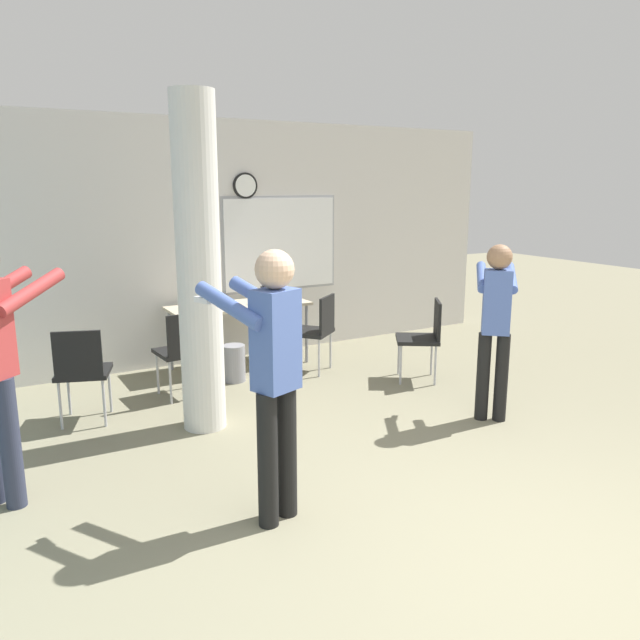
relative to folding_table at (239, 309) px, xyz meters
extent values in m
plane|color=gray|center=(-0.17, -4.58, -0.67)|extent=(24.00, 24.00, 0.00)
cube|color=silver|center=(-0.17, 0.48, 0.73)|extent=(8.00, 0.12, 2.80)
cylinder|color=black|center=(0.29, 0.41, 1.38)|extent=(0.30, 0.03, 0.30)
cylinder|color=white|center=(0.29, 0.39, 1.38)|extent=(0.26, 0.01, 0.25)
cube|color=#99999E|center=(0.74, 0.42, 0.68)|extent=(1.54, 0.01, 1.16)
cube|color=white|center=(0.74, 0.41, 0.68)|extent=(1.48, 0.02, 1.10)
cylinder|color=silver|center=(-0.99, -1.55, 0.73)|extent=(0.37, 0.37, 2.80)
cube|color=beige|center=(0.00, 0.00, 0.04)|extent=(1.60, 0.61, 0.03)
cylinder|color=gray|center=(-0.74, -0.25, -0.32)|extent=(0.04, 0.04, 0.70)
cylinder|color=gray|center=(0.74, -0.25, -0.32)|extent=(0.04, 0.04, 0.70)
cylinder|color=gray|center=(-0.74, 0.25, -0.32)|extent=(0.04, 0.04, 0.70)
cylinder|color=gray|center=(0.74, 0.25, -0.32)|extent=(0.04, 0.04, 0.70)
cylinder|color=black|center=(0.29, -0.05, 0.15)|extent=(0.08, 0.08, 0.19)
cylinder|color=black|center=(0.29, -0.05, 0.29)|extent=(0.03, 0.03, 0.08)
cylinder|color=gray|center=(-0.28, -0.49, -0.48)|extent=(0.24, 0.24, 0.39)
cube|color=black|center=(-1.86, -0.90, -0.22)|extent=(0.56, 0.56, 0.04)
cube|color=black|center=(-1.92, -1.09, 0.00)|extent=(0.38, 0.16, 0.40)
cylinder|color=#B7B7BC|center=(-1.63, -0.79, -0.46)|extent=(0.02, 0.02, 0.43)
cylinder|color=#B7B7BC|center=(-1.97, -0.67, -0.46)|extent=(0.02, 0.02, 0.43)
cylinder|color=#B7B7BC|center=(-1.75, -1.13, -0.46)|extent=(0.02, 0.02, 0.43)
cylinder|color=#B7B7BC|center=(-2.09, -1.01, -0.46)|extent=(0.02, 0.02, 0.43)
cube|color=black|center=(1.44, -1.43, -0.22)|extent=(0.61, 0.61, 0.04)
cube|color=black|center=(1.61, -1.54, 0.00)|extent=(0.24, 0.35, 0.40)
cylinder|color=#B7B7BC|center=(1.39, -1.18, -0.46)|extent=(0.02, 0.02, 0.43)
cylinder|color=#B7B7BC|center=(1.19, -1.48, -0.46)|extent=(0.02, 0.02, 0.43)
cylinder|color=#B7B7BC|center=(1.69, -1.38, -0.46)|extent=(0.02, 0.02, 0.43)
cylinder|color=#B7B7BC|center=(1.49, -1.68, -0.46)|extent=(0.02, 0.02, 0.43)
cube|color=black|center=(0.61, -0.56, -0.22)|extent=(0.62, 0.62, 0.04)
cube|color=black|center=(0.74, -0.72, 0.00)|extent=(0.33, 0.27, 0.40)
cylinder|color=#B7B7BC|center=(0.64, -0.31, -0.46)|extent=(0.02, 0.02, 0.43)
cylinder|color=#B7B7BC|center=(0.36, -0.53, -0.46)|extent=(0.02, 0.02, 0.43)
cylinder|color=#B7B7BC|center=(0.86, -0.59, -0.46)|extent=(0.02, 0.02, 0.43)
cylinder|color=#B7B7BC|center=(0.58, -0.82, -0.46)|extent=(0.02, 0.02, 0.43)
cube|color=black|center=(-0.91, -0.66, -0.22)|extent=(0.47, 0.47, 0.04)
cube|color=black|center=(-0.90, -0.87, 0.00)|extent=(0.40, 0.06, 0.40)
cylinder|color=#B7B7BC|center=(-0.74, -0.47, -0.46)|extent=(0.02, 0.02, 0.43)
cylinder|color=#B7B7BC|center=(-1.10, -0.49, -0.46)|extent=(0.02, 0.02, 0.43)
cylinder|color=#B7B7BC|center=(-0.72, -0.83, -0.46)|extent=(0.02, 0.02, 0.43)
cylinder|color=#B7B7BC|center=(-1.08, -0.85, -0.46)|extent=(0.02, 0.02, 0.43)
cylinder|color=black|center=(1.34, -2.73, -0.28)|extent=(0.12, 0.12, 0.79)
cylinder|color=black|center=(1.23, -2.63, -0.28)|extent=(0.12, 0.12, 0.79)
cube|color=#4C66AD|center=(1.28, -2.68, 0.40)|extent=(0.29, 0.29, 0.56)
sphere|color=#997051|center=(1.28, -2.68, 0.79)|extent=(0.22, 0.22, 0.22)
cylinder|color=#4C66AD|center=(1.53, -2.60, 0.59)|extent=(0.39, 0.43, 0.23)
cylinder|color=#4C66AD|center=(1.34, -2.43, 0.59)|extent=(0.39, 0.43, 0.23)
cube|color=white|center=(1.49, -2.26, 0.59)|extent=(0.11, 0.12, 0.04)
cylinder|color=#2D3347|center=(-2.54, -2.25, -0.23)|extent=(0.13, 0.13, 0.88)
cylinder|color=#B23838|center=(-2.31, -2.13, 0.72)|extent=(0.48, 0.43, 0.25)
cylinder|color=black|center=(-1.04, -3.23, -0.24)|extent=(0.13, 0.13, 0.86)
cylinder|color=black|center=(-1.20, -3.29, -0.24)|extent=(0.13, 0.13, 0.86)
cube|color=#4C66AD|center=(-1.12, -3.26, 0.50)|extent=(0.30, 0.27, 0.61)
sphere|color=#D8AD8C|center=(-1.12, -3.26, 0.92)|extent=(0.23, 0.23, 0.23)
cylinder|color=#4C66AD|center=(-1.07, -2.99, 0.69)|extent=(0.27, 0.54, 0.25)
cylinder|color=#4C66AD|center=(-1.33, -3.08, 0.69)|extent=(0.27, 0.54, 0.25)
cube|color=white|center=(-1.42, -2.85, 0.70)|extent=(0.08, 0.13, 0.04)
camera|label=1|loc=(-2.68, -6.50, 1.41)|focal=35.00mm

